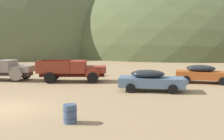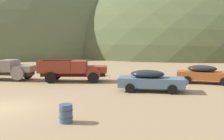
{
  "view_description": "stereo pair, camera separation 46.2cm",
  "coord_description": "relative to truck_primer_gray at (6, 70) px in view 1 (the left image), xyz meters",
  "views": [
    {
      "loc": [
        6.38,
        -13.56,
        3.79
      ],
      "look_at": [
        5.67,
        6.36,
        1.42
      ],
      "focal_mm": 41.59,
      "sensor_mm": 36.0,
      "label": 1
    },
    {
      "loc": [
        6.84,
        -13.54,
        3.79
      ],
      "look_at": [
        5.67,
        6.36,
        1.42
      ],
      "focal_mm": 41.59,
      "sensor_mm": 36.0,
      "label": 2
    }
  ],
  "objects": [
    {
      "name": "ground_plane",
      "position": [
        4.28,
        -9.9,
        -1.0
      ],
      "size": [
        300.0,
        300.0,
        0.0
      ],
      "primitive_type": "plane",
      "color": "#937A56"
    },
    {
      "name": "hill_distant",
      "position": [
        -20.05,
        57.05,
        -1.0
      ],
      "size": [
        75.54,
        79.86,
        51.05
      ],
      "primitive_type": "ellipsoid",
      "color": "#56603D",
      "rests_on": "ground"
    },
    {
      "name": "hill_far_left",
      "position": [
        23.01,
        59.64,
        -1.0
      ],
      "size": [
        74.37,
        82.0,
        40.87
      ],
      "primitive_type": "ellipsoid",
      "color": "#4C5633",
      "rests_on": "ground"
    },
    {
      "name": "truck_primer_gray",
      "position": [
        0.0,
        0.0,
        0.0
      ],
      "size": [
        6.11,
        2.62,
        1.89
      ],
      "rotation": [
        0.0,
        0.0,
        -0.08
      ],
      "color": "#3D322D",
      "rests_on": "ground"
    },
    {
      "name": "truck_rust_red",
      "position": [
        6.66,
        -0.5,
        0.01
      ],
      "size": [
        6.15,
        2.59,
        1.91
      ],
      "rotation": [
        0.0,
        0.0,
        0.05
      ],
      "color": "#42140D",
      "rests_on": "ground"
    },
    {
      "name": "car_chalk_blue",
      "position": [
        13.03,
        -4.61,
        -0.19
      ],
      "size": [
        5.16,
        2.39,
        1.57
      ],
      "rotation": [
        0.0,
        0.0,
        -0.11
      ],
      "color": "slate",
      "rests_on": "ground"
    },
    {
      "name": "car_oxide_orange",
      "position": [
        18.01,
        -0.86,
        -0.19
      ],
      "size": [
        5.21,
        2.83,
        1.57
      ],
      "rotation": [
        0.0,
        0.0,
        -0.25
      ],
      "color": "#A34C1E",
      "rests_on": "ground"
    },
    {
      "name": "oil_drum_foreground",
      "position": [
        8.34,
        -12.07,
        -0.58
      ],
      "size": [
        0.65,
        0.65,
        0.86
      ],
      "color": "#384C6B",
      "rests_on": "ground"
    },
    {
      "name": "bush_front_left",
      "position": [
        7.86,
        3.17,
        -0.72
      ],
      "size": [
        1.22,
        1.38,
        1.17
      ],
      "color": "#4C8438",
      "rests_on": "ground"
    }
  ]
}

